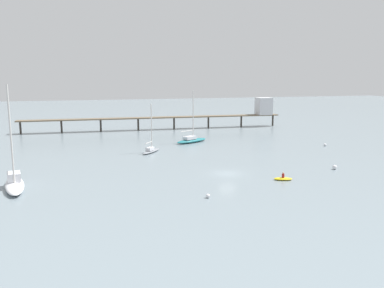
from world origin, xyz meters
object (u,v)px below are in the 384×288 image
Objects in this scene: pier at (215,111)px; sailboat_gray at (151,149)px; sailboat_teal at (191,139)px; sailboat_white at (14,182)px; dinghy_yellow at (283,179)px; mooring_buoy_near at (208,196)px; mooring_buoy_far at (335,167)px; mooring_buoy_mid at (325,145)px.

pier is 7.73× the size of sailboat_gray.
sailboat_white is (-32.31, -27.77, 0.14)m from sailboat_teal.
dinghy_yellow is 13.62m from mooring_buoy_near.
sailboat_teal reaches higher than dinghy_yellow.
pier reaches higher than mooring_buoy_far.
dinghy_yellow is at bearing -84.84° from sailboat_teal.
sailboat_white is at bearing -138.62° from sailboat_gray.
sailboat_gray is at bearing 41.38° from sailboat_white.
pier is at bearing 79.23° from dinghy_yellow.
mooring_buoy_mid is 1.13× the size of mooring_buoy_near.
mooring_buoy_far is at bearing 18.79° from mooring_buoy_near.
dinghy_yellow reaches higher than mooring_buoy_far.
mooring_buoy_far is at bearing -65.45° from sailboat_teal.
sailboat_teal is 33.88m from mooring_buoy_far.
sailboat_teal is at bearing 95.16° from dinghy_yellow.
mooring_buoy_far is 1.36× the size of mooring_buoy_near.
sailboat_teal is at bearing 114.55° from mooring_buoy_far.
mooring_buoy_mid is (11.47, -35.03, -4.31)m from pier.
sailboat_white reaches higher than mooring_buoy_far.
sailboat_white is 23.00× the size of mooring_buoy_mid.
mooring_buoy_mid is at bearing 44.17° from dinghy_yellow.
sailboat_white is at bearing 169.74° from dinghy_yellow.
sailboat_teal is 13.86m from sailboat_gray.
mooring_buoy_mid is at bearing -26.38° from sailboat_teal.
pier is 57.83m from dinghy_yellow.
pier is 37.11m from mooring_buoy_mid.
sailboat_teal is at bearing 153.62° from mooring_buoy_mid.
dinghy_yellow is (35.39, -6.41, -0.60)m from sailboat_white.
mooring_buoy_mid is 43.82m from mooring_buoy_near.
mooring_buoy_near is (-35.03, -26.34, -0.03)m from mooring_buoy_mid.
pier is 65.88m from mooring_buoy_near.
mooring_buoy_near is (-23.55, -61.37, -4.34)m from pier.
sailboat_teal is 1.23× the size of sailboat_gray.
sailboat_gray reaches higher than dinghy_yellow.
sailboat_teal is 4.07× the size of dinghy_yellow.
mooring_buoy_far is at bearing -121.67° from mooring_buoy_mid.
mooring_buoy_far is at bearing -3.75° from sailboat_white.
sailboat_teal is 19.60× the size of mooring_buoy_mid.
sailboat_teal reaches higher than sailboat_gray.
sailboat_white reaches higher than pier.
mooring_buoy_near is at bearing -26.21° from sailboat_white.
mooring_buoy_far is (46.38, -3.04, -0.47)m from sailboat_white.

